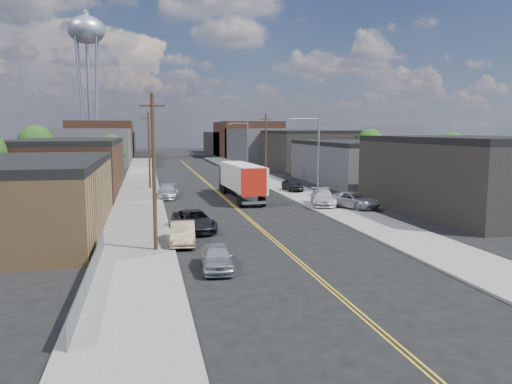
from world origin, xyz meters
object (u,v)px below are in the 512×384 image
car_left_d (167,191)px  car_left_c (194,221)px  car_right_lot_c (292,185)px  water_tower (87,35)px  car_right_lot_a (353,200)px  car_right_lot_b (323,197)px  semi_truck (240,178)px  car_left_a (216,257)px  car_left_b (183,233)px

car_left_d → car_left_c: bearing=-78.8°
car_left_d → car_right_lot_c: car_right_lot_c is taller
water_tower → car_left_d: water_tower is taller
car_left_d → car_right_lot_a: car_right_lot_a is taller
car_left_d → car_right_lot_b: size_ratio=0.99×
semi_truck → car_left_a: (-6.70, -28.49, -1.54)m
car_right_lot_c → car_right_lot_a: bearing=-84.1°
car_left_b → car_right_lot_a: car_right_lot_a is taller
car_right_lot_a → car_right_lot_b: 3.24m
water_tower → car_right_lot_a: bearing=-69.2°
car_right_lot_b → car_left_b: bearing=-123.3°
water_tower → car_right_lot_c: size_ratio=8.18×
semi_truck → car_left_d: 8.39m
car_right_lot_c → car_left_a: bearing=-114.7°
semi_truck → car_left_d: size_ratio=2.83×
water_tower → car_left_d: size_ratio=6.82×
semi_truck → car_left_a: size_ratio=3.60×
car_right_lot_a → car_left_a: bearing=-158.5°
water_tower → semi_truck: (23.70, -76.48, -28.38)m
water_tower → car_right_lot_c: bearing=-66.7°
water_tower → car_right_lot_a: size_ratio=6.76×
car_left_b → car_right_lot_b: size_ratio=0.85×
car_right_lot_a → car_right_lot_b: size_ratio=1.00×
car_right_lot_a → car_right_lot_b: bearing=108.6°
water_tower → car_right_lot_b: water_tower is taller
car_left_b → car_left_d: car_left_d is taller
car_right_lot_a → car_left_b: bearing=-173.7°
car_left_b → car_right_lot_a: (17.37, 11.44, 0.15)m
car_right_lot_a → semi_truck: bearing=104.9°
car_left_a → car_right_lot_a: bearing=52.7°
car_left_c → water_tower: bearing=93.2°
car_left_c → car_right_lot_a: (16.19, 7.19, 0.11)m
car_right_lot_c → semi_truck: bearing=-151.6°
car_right_lot_c → car_left_c: bearing=-124.7°
car_left_a → car_left_d: 30.14m
car_left_a → car_right_lot_c: (14.15, 32.76, 0.20)m
car_left_a → car_left_c: (-0.19, 10.97, 0.07)m
water_tower → car_right_lot_a: water_tower is taller
semi_truck → car_left_b: (-8.07, -21.77, -1.50)m
car_left_b → car_right_lot_c: bearing=63.3°
car_right_lot_a → water_tower: bearing=83.7°
car_left_c → car_right_lot_b: size_ratio=1.05×
semi_truck → car_left_c: bearing=-114.0°
car_left_a → car_left_b: bearing=105.5°
water_tower → car_right_lot_c: 84.08m
car_left_a → car_right_lot_c: size_ratio=0.94×
car_left_c → car_right_lot_c: car_right_lot_c is taller
car_right_lot_c → water_tower: bearing=112.0°
car_left_b → car_right_lot_a: size_ratio=0.85×
car_left_b → car_left_a: bearing=-74.5°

